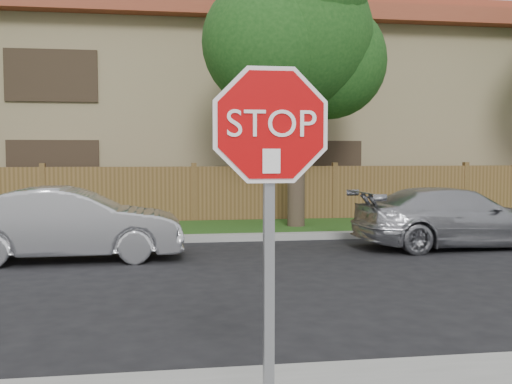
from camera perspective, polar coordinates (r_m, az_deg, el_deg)
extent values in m
plane|color=black|center=(5.55, 0.13, -17.15)|extent=(90.00, 90.00, 0.00)
cube|color=gray|center=(13.43, -5.22, -4.40)|extent=(70.00, 0.30, 0.15)
cube|color=#1E4714|center=(15.07, -5.60, -3.57)|extent=(70.00, 3.00, 0.12)
cube|color=brown|center=(16.58, -5.91, -0.33)|extent=(70.00, 0.12, 1.60)
cube|color=#96845D|center=(22.16, -6.66, 6.38)|extent=(34.00, 8.00, 6.00)
cube|color=brown|center=(22.54, -6.72, 14.66)|extent=(35.20, 9.20, 0.50)
cube|color=brown|center=(22.67, -6.74, 16.15)|extent=(33.00, 5.50, 0.70)
cylinder|color=#382B21|center=(15.18, 3.86, 3.68)|extent=(0.44, 0.44, 3.92)
sphere|color=#164013|center=(15.46, 3.91, 14.64)|extent=(3.80, 3.80, 3.80)
sphere|color=#164013|center=(15.87, 6.90, 12.29)|extent=(3.00, 3.00, 3.00)
sphere|color=#164013|center=(14.87, 1.15, 13.99)|extent=(3.20, 3.20, 3.20)
cube|color=gray|center=(3.81, 1.22, -7.29)|extent=(0.07, 0.06, 2.30)
cylinder|color=white|center=(3.68, 1.42, 6.39)|extent=(1.01, 0.02, 1.01)
cylinder|color=#B30608|center=(3.67, 1.45, 6.40)|extent=(0.93, 0.02, 0.93)
cube|color=white|center=(3.65, 1.48, 2.96)|extent=(0.11, 0.00, 0.15)
imported|color=#B1B1B6|center=(11.52, -17.25, -2.92)|extent=(4.12, 1.53, 1.35)
imported|color=#AAABB1|center=(13.20, 18.48, -2.32)|extent=(4.39, 1.96, 1.25)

